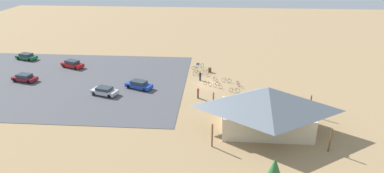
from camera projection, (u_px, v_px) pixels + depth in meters
The scene contains 22 objects.
ground at pixel (209, 84), 57.53m from camera, with size 160.00×160.00×0.00m, color #9E7F56.
parking_lot_asphalt at pixel (64, 81), 58.82m from camera, with size 43.38×30.73×0.05m, color #4C4C51.
bike_pavilion at pixel (267, 106), 41.93m from camera, with size 14.06×9.53×6.01m.
trash_bin at pixel (210, 70), 62.92m from camera, with size 0.60×0.60×0.90m, color brown.
lot_sign at pixel (198, 66), 61.94m from camera, with size 0.56×0.08×2.20m.
bicycle_blue_lone_east at pixel (227, 80), 58.24m from camera, with size 1.75×0.48×0.84m.
bicycle_white_mid_cluster at pixel (196, 73), 61.66m from camera, with size 1.28×1.20×0.85m.
bicycle_green_lone_west at pixel (200, 66), 65.49m from camera, with size 1.53×0.98×0.87m.
bicycle_yellow_near_sign at pixel (208, 84), 56.88m from camera, with size 1.48×0.94×0.84m.
bicycle_silver_near_porch at pixel (216, 80), 58.49m from camera, with size 0.92×1.47×0.79m.
bicycle_black_yard_front at pixel (218, 86), 55.97m from camera, with size 1.57×0.83×0.84m.
bicycle_teal_edge_north at pixel (234, 90), 54.19m from camera, with size 1.80×0.48×0.90m.
bicycle_orange_trailside at pixel (195, 69), 63.90m from camera, with size 1.33×1.07×0.82m.
bicycle_red_yard_left at pixel (238, 84), 56.74m from camera, with size 0.60×1.67×0.89m.
bicycle_purple_yard_center at pixel (205, 72), 62.31m from camera, with size 1.75×0.53×0.88m.
car_silver_aisle_side at pixel (104, 91), 53.10m from camera, with size 4.63×3.00×1.30m.
car_red_back_corner at pixel (72, 64), 65.21m from camera, with size 4.91×3.37×1.47m.
car_blue_inner_stall at pixel (139, 85), 55.51m from camera, with size 4.93×3.33×1.38m.
car_green_far_end at pixel (26, 56), 69.91m from camera, with size 4.81×2.95×1.34m.
car_maroon_mid_lot at pixel (25, 78), 58.51m from camera, with size 4.64×2.68×1.33m.
visitor_near_lot at pixel (198, 93), 51.91m from camera, with size 0.36×0.36×1.80m.
visitor_crossing_yard at pixel (200, 76), 58.87m from camera, with size 0.36×0.36×1.69m.
Camera 1 is at (-1.01, 53.23, 22.02)m, focal length 30.86 mm.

